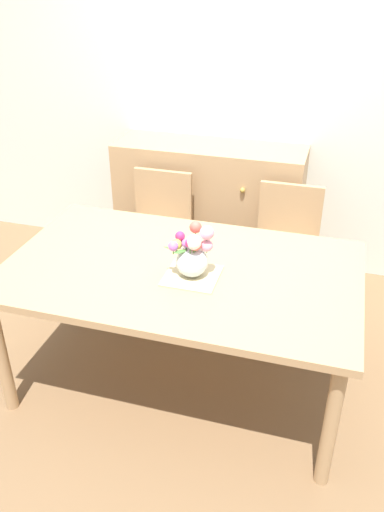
# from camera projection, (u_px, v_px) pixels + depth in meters

# --- Properties ---
(ground_plane) EXTENTS (12.00, 12.00, 0.00)m
(ground_plane) POSITION_uv_depth(u_px,v_px,m) (182.00, 378.00, 3.13)
(ground_plane) COLOR brown
(back_wall) EXTENTS (7.00, 0.10, 2.80)m
(back_wall) POSITION_uv_depth(u_px,v_px,m) (246.00, 82.00, 3.77)
(back_wall) COLOR silver
(back_wall) RESTS_ON ground_plane
(dining_table) EXTENTS (1.85, 1.12, 0.77)m
(dining_table) POSITION_uv_depth(u_px,v_px,m) (181.00, 280.00, 2.79)
(dining_table) COLOR tan
(dining_table) RESTS_ON ground_plane
(chair_left) EXTENTS (0.42, 0.42, 0.90)m
(chair_left) POSITION_uv_depth(u_px,v_px,m) (159.00, 226.00, 3.74)
(chair_left) COLOR tan
(chair_left) RESTS_ON ground_plane
(chair_right) EXTENTS (0.42, 0.42, 0.90)m
(chair_right) POSITION_uv_depth(u_px,v_px,m) (285.00, 243.00, 3.52)
(chair_right) COLOR tan
(chair_right) RESTS_ON ground_plane
(dresser) EXTENTS (1.40, 0.47, 1.00)m
(dresser) POSITION_uv_depth(u_px,v_px,m) (209.00, 208.00, 4.04)
(dresser) COLOR tan
(dresser) RESTS_ON ground_plane
(placemat) EXTENTS (0.27, 0.27, 0.01)m
(placemat) POSITION_uv_depth(u_px,v_px,m) (192.00, 276.00, 2.67)
(placemat) COLOR #CCB789
(placemat) RESTS_ON dining_table
(flower_vase) EXTENTS (0.25, 0.20, 0.28)m
(flower_vase) POSITION_uv_depth(u_px,v_px,m) (192.00, 254.00, 2.60)
(flower_vase) COLOR silver
(flower_vase) RESTS_ON placemat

